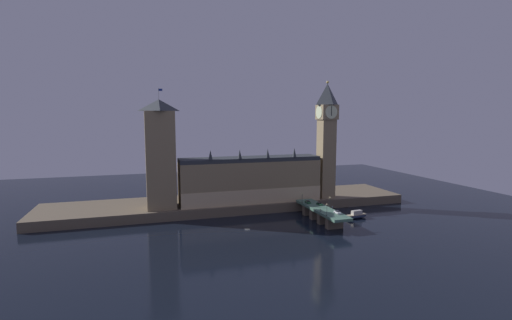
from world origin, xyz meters
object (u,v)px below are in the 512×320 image
Objects in this scene: car_southbound_trail at (319,204)px; street_lamp_far at (302,196)px; victoria_tower at (160,154)px; street_lamp_mid at (330,201)px; pedestrian_mid_walk at (333,207)px; car_northbound_lead at (308,202)px; pedestrian_near_rail at (320,210)px; car_southbound_lead at (337,212)px; street_lamp_near at (327,208)px; pedestrian_far_rail at (306,203)px; clock_tower at (326,137)px; boat_downstream at (357,215)px.

street_lamp_far is at bearing 133.28° from car_southbound_trail.
street_lamp_mid is at bearing -21.60° from victoria_tower.
car_northbound_lead is at bearing 112.09° from pedestrian_mid_walk.
car_northbound_lead is 0.96× the size of car_southbound_trail.
pedestrian_mid_walk is (8.92, 3.38, -0.02)m from pedestrian_near_rail.
street_lamp_far reaches higher than car_northbound_lead.
car_southbound_lead is at bearing -90.00° from car_southbound_trail.
street_lamp_near is (-7.09, -1.99, 3.14)m from car_southbound_lead.
car_southbound_trail is 2.60× the size of pedestrian_mid_walk.
pedestrian_far_rail is (0.00, 17.16, 0.02)m from pedestrian_near_rail.
street_lamp_mid reaches higher than pedestrian_near_rail.
clock_tower is 100.71m from victoria_tower.
pedestrian_mid_walk is at bearing -67.91° from car_northbound_lead.
pedestrian_mid_walk is 0.30× the size of street_lamp_mid.
pedestrian_mid_walk is at bearing -63.08° from street_lamp_far.
clock_tower reaches higher than street_lamp_near.
clock_tower is 15.65× the size of car_southbound_trail.
pedestrian_near_rail is at bearing -166.82° from boat_downstream.
pedestrian_near_rail is 17.16m from pedestrian_far_rail.
car_southbound_trail is at bearing -17.90° from victoria_tower.
street_lamp_near is (-23.25, -45.76, -32.65)m from clock_tower.
clock_tower is at bearing 63.06° from street_lamp_near.
pedestrian_far_rail is 28.53m from boat_downstream.
boat_downstream is (25.44, -11.20, -6.42)m from pedestrian_far_rail.
car_southbound_trail is 15.71m from pedestrian_near_rail.
street_lamp_mid reaches higher than pedestrian_far_rail.
boat_downstream is at bearing 8.86° from pedestrian_mid_walk.
car_northbound_lead is (79.71, -21.53, -27.74)m from victoria_tower.
pedestrian_far_rail reaches higher than car_northbound_lead.
car_southbound_trail is at bearing 72.07° from street_lamp_near.
boat_downstream is at bearing 13.18° from pedestrian_near_rail.
street_lamp_near is at bearing -152.14° from boat_downstream.
victoria_tower is at bearing 156.25° from pedestrian_mid_walk.
car_southbound_lead reaches higher than car_southbound_trail.
boat_downstream is (23.21, -13.90, -6.17)m from car_northbound_lead.
pedestrian_far_rail is at bearing 89.08° from street_lamp_near.
pedestrian_far_rail is at bearing -85.01° from street_lamp_far.
car_northbound_lead reaches higher than car_southbound_trail.
car_northbound_lead is 3.52m from pedestrian_far_rail.
clock_tower is 1.10× the size of victoria_tower.
victoria_tower reaches higher than pedestrian_far_rail.
boat_downstream is (25.44, 5.96, -6.40)m from pedestrian_near_rail.
boat_downstream is (2.59, -32.10, -41.98)m from clock_tower.
pedestrian_mid_walk is 0.30× the size of street_lamp_far.
victoria_tower is at bearing 147.51° from street_lamp_near.
car_northbound_lead is at bearing 118.90° from street_lamp_mid.
victoria_tower is 4.86× the size of boat_downstream.
car_northbound_lead is 19.99m from pedestrian_near_rail.
pedestrian_mid_walk is at bearing -23.75° from victoria_tower.
pedestrian_far_rail is 14.04m from street_lamp_mid.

